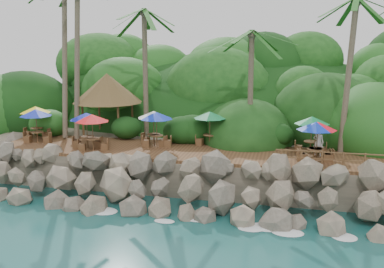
# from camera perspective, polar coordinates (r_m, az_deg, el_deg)

# --- Properties ---
(ground) EXTENTS (140.00, 140.00, 0.00)m
(ground) POSITION_cam_1_polar(r_m,az_deg,el_deg) (22.44, -3.55, -11.63)
(ground) COLOR #19514F
(ground) RESTS_ON ground
(land_base) EXTENTS (32.00, 25.20, 2.10)m
(land_base) POSITION_cam_1_polar(r_m,az_deg,el_deg) (37.05, 3.51, -0.47)
(land_base) COLOR gray
(land_base) RESTS_ON ground
(jungle_hill) EXTENTS (44.80, 28.00, 15.40)m
(jungle_hill) POSITION_cam_1_polar(r_m,az_deg,el_deg) (44.52, 5.12, 0.21)
(jungle_hill) COLOR #143811
(jungle_hill) RESTS_ON ground
(seawall) EXTENTS (29.00, 4.00, 2.30)m
(seawall) POSITION_cam_1_polar(r_m,az_deg,el_deg) (23.82, -2.20, -7.24)
(seawall) COLOR gray
(seawall) RESTS_ON ground
(terrace) EXTENTS (26.00, 5.00, 0.20)m
(terrace) POSITION_cam_1_polar(r_m,az_deg,el_deg) (27.23, 0.00, -2.47)
(terrace) COLOR brown
(terrace) RESTS_ON land_base
(jungle_foliage) EXTENTS (44.00, 16.00, 12.00)m
(jungle_foliage) POSITION_cam_1_polar(r_m,az_deg,el_deg) (36.33, 3.22, -2.42)
(jungle_foliage) COLOR #143811
(jungle_foliage) RESTS_ON ground
(foam_line) EXTENTS (25.20, 0.80, 0.06)m
(foam_line) POSITION_cam_1_polar(r_m,az_deg,el_deg) (22.69, -3.33, -11.27)
(foam_line) COLOR white
(foam_line) RESTS_ON ground
(palapa) EXTENTS (5.22, 5.22, 4.60)m
(palapa) POSITION_cam_1_polar(r_m,az_deg,el_deg) (32.61, -11.35, 6.08)
(palapa) COLOR brown
(palapa) RESTS_ON ground
(dining_clusters) EXTENTS (21.60, 5.05, 2.36)m
(dining_clusters) POSITION_cam_1_polar(r_m,az_deg,el_deg) (27.30, -3.62, 1.96)
(dining_clusters) COLOR brown
(dining_clusters) RESTS_ON terrace
(railing) EXTENTS (7.20, 0.10, 1.00)m
(railing) POSITION_cam_1_polar(r_m,az_deg,el_deg) (24.30, 19.71, -3.23)
(railing) COLOR brown
(railing) RESTS_ON terrace
(waiter) EXTENTS (0.70, 0.53, 1.71)m
(waiter) POSITION_cam_1_polar(r_m,az_deg,el_deg) (26.83, 16.66, -1.10)
(waiter) COLOR white
(waiter) RESTS_ON terrace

